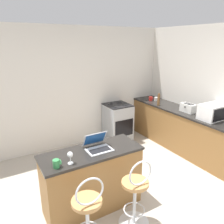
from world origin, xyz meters
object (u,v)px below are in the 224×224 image
object	(u,v)px
bar_stool_near	(88,215)
laptop	(97,145)
microwave	(213,112)
toaster	(188,108)
bar_stool_far	(136,195)
wine_glass_tall	(70,155)
stove_range	(118,122)
mug_white	(156,99)
pepper_mill	(159,100)
mug_green	(56,164)
mug_red	(151,99)

from	to	relation	value
bar_stool_near	laptop	world-z (taller)	laptop
microwave	toaster	bearing A→B (deg)	95.46
bar_stool_far	wine_glass_tall	distance (m)	0.96
laptop	wine_glass_tall	world-z (taller)	laptop
laptop	stove_range	bearing A→B (deg)	51.05
laptop	mug_white	bearing A→B (deg)	32.74
bar_stool_far	microwave	size ratio (longest dim) A/B	1.92
pepper_mill	mug_green	bearing A→B (deg)	-153.52
laptop	mug_green	distance (m)	0.64
bar_stool_near	bar_stool_far	xyz separation A→B (m)	(0.65, 0.00, 0.00)
mug_green	mug_white	world-z (taller)	mug_green
stove_range	wine_glass_tall	xyz separation A→B (m)	(-1.84, -1.90, 0.56)
toaster	wine_glass_tall	size ratio (longest dim) A/B	1.98
mug_green	mug_white	size ratio (longest dim) A/B	0.97
bar_stool_far	toaster	size ratio (longest dim) A/B	3.20
laptop	wine_glass_tall	distance (m)	0.49
pepper_mill	laptop	bearing A→B (deg)	-150.95
bar_stool_far	toaster	world-z (taller)	toaster
laptop	mug_green	bearing A→B (deg)	-163.43
laptop	microwave	bearing A→B (deg)	-0.74
bar_stool_far	mug_white	size ratio (longest dim) A/B	9.35
laptop	stove_range	xyz separation A→B (m)	(1.39, 1.72, -0.50)
stove_range	pepper_mill	size ratio (longest dim) A/B	3.18
microwave	stove_range	xyz separation A→B (m)	(-1.00, 1.75, -0.59)
toaster	mug_red	size ratio (longest dim) A/B	2.89
toaster	stove_range	size ratio (longest dim) A/B	0.34
bar_stool_far	pepper_mill	xyz separation A→B (m)	(1.94, 1.79, 0.57)
toaster	mug_green	distance (m)	3.04
bar_stool_near	pepper_mill	bearing A→B (deg)	34.77
microwave	mug_green	size ratio (longest dim) A/B	4.99
pepper_mill	wine_glass_tall	bearing A→B (deg)	-152.15
mug_green	pepper_mill	size ratio (longest dim) A/B	0.36
bar_stool_far	mug_green	world-z (taller)	mug_green
bar_stool_near	microwave	size ratio (longest dim) A/B	1.92
bar_stool_far	pepper_mill	size ratio (longest dim) A/B	3.45
pepper_mill	mug_white	distance (m)	0.42
stove_range	toaster	bearing A→B (deg)	-51.79
toaster	bar_stool_near	bearing A→B (deg)	-158.24
mug_red	pepper_mill	size ratio (longest dim) A/B	0.37
microwave	toaster	distance (m)	0.54
mug_red	pepper_mill	world-z (taller)	pepper_mill
toaster	mug_red	bearing A→B (deg)	93.51
mug_green	pepper_mill	bearing A→B (deg)	26.48
wine_glass_tall	mug_green	size ratio (longest dim) A/B	1.51
mug_red	wine_glass_tall	bearing A→B (deg)	-146.76
stove_range	mug_red	size ratio (longest dim) A/B	8.55
wine_glass_tall	bar_stool_near	bearing A→B (deg)	-87.09
toaster	stove_range	world-z (taller)	toaster
stove_range	laptop	bearing A→B (deg)	-128.95
stove_range	microwave	bearing A→B (deg)	-60.15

